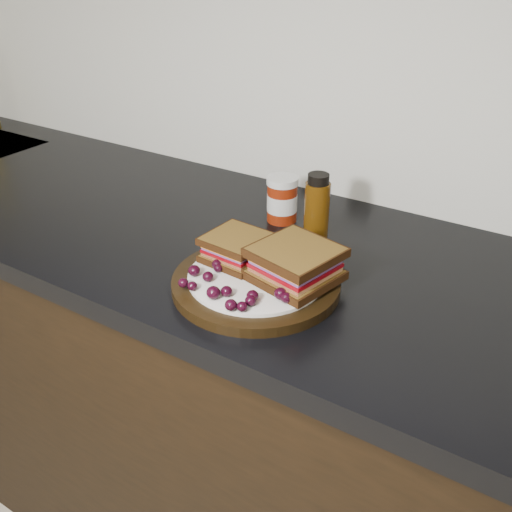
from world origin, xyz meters
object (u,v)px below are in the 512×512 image
at_px(condiment_jar, 282,199).
at_px(oil_bottle, 317,207).
at_px(sandwich_left, 237,248).
at_px(plate, 256,283).

xyz_separation_m(condiment_jar, oil_bottle, (0.10, -0.04, 0.02)).
bearing_deg(oil_bottle, sandwich_left, -107.95).
relative_size(sandwich_left, condiment_jar, 1.05).
relative_size(plate, sandwich_left, 2.82).
xyz_separation_m(plate, condiment_jar, (-0.09, 0.25, 0.04)).
bearing_deg(oil_bottle, plate, -90.78).
height_order(sandwich_left, condiment_jar, condiment_jar).
distance_m(plate, condiment_jar, 0.27).
xyz_separation_m(sandwich_left, oil_bottle, (0.06, 0.18, 0.02)).
xyz_separation_m(plate, oil_bottle, (0.00, 0.21, 0.06)).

